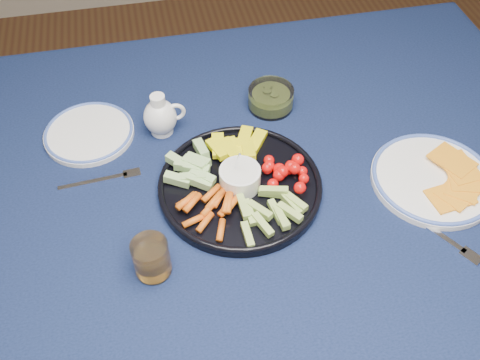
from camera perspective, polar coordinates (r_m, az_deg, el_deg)
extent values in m
plane|color=brown|center=(1.73, -2.85, -16.63)|extent=(4.00, 4.00, 0.00)
cylinder|color=#492A18|center=(1.85, 16.90, 4.88)|extent=(0.07, 0.07, 0.70)
cube|color=#492A18|center=(1.12, -4.23, -1.24)|extent=(1.60, 1.00, 0.04)
cube|color=black|center=(1.10, -4.30, -0.47)|extent=(1.66, 1.06, 0.01)
cube|color=black|center=(1.59, -7.09, 10.41)|extent=(1.66, 0.01, 0.30)
cylinder|color=black|center=(1.08, 0.00, -0.78)|extent=(0.33, 0.33, 0.01)
torus|color=black|center=(1.07, 0.00, -0.41)|extent=(0.33, 0.33, 0.01)
cylinder|color=white|center=(1.06, 0.00, 0.24)|extent=(0.08, 0.08, 0.04)
cylinder|color=white|center=(1.04, 0.00, 0.90)|extent=(0.07, 0.07, 0.01)
cylinder|color=white|center=(1.21, -8.31, 5.34)|extent=(0.05, 0.05, 0.01)
ellipsoid|color=white|center=(1.18, -8.51, 6.65)|extent=(0.07, 0.07, 0.08)
cylinder|color=white|center=(1.16, -8.75, 8.23)|extent=(0.03, 0.03, 0.03)
torus|color=white|center=(1.18, -6.91, 7.21)|extent=(0.05, 0.01, 0.05)
torus|color=#4461BE|center=(1.17, -8.67, 7.68)|extent=(0.04, 0.04, 0.00)
cylinder|color=silver|center=(1.25, 3.31, 8.71)|extent=(0.10, 0.10, 0.05)
cylinder|color=#56661D|center=(1.25, 3.29, 8.41)|extent=(0.09, 0.09, 0.03)
cylinder|color=white|center=(1.16, 19.87, 0.06)|extent=(0.25, 0.25, 0.01)
torus|color=#4461BE|center=(1.16, 19.97, 0.32)|extent=(0.25, 0.25, 0.01)
cylinder|color=silver|center=(0.95, -9.43, -8.21)|extent=(0.07, 0.07, 0.08)
cylinder|color=orange|center=(0.97, -9.30, -8.76)|extent=(0.06, 0.06, 0.04)
cube|color=white|center=(1.14, -15.42, -0.18)|extent=(0.14, 0.02, 0.00)
cube|color=white|center=(1.13, -11.45, 0.68)|extent=(0.04, 0.02, 0.00)
cube|color=white|center=(1.08, 19.64, -4.89)|extent=(0.09, 0.13, 0.00)
cube|color=white|center=(1.07, 23.38, -7.47)|extent=(0.04, 0.04, 0.00)
cylinder|color=white|center=(1.23, -15.78, 4.79)|extent=(0.20, 0.20, 0.01)
torus|color=#4461BE|center=(1.23, -15.85, 5.02)|extent=(0.19, 0.19, 0.01)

